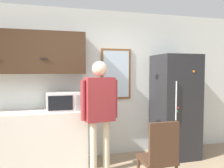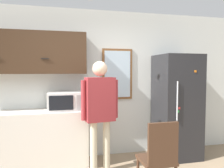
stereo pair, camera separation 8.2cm
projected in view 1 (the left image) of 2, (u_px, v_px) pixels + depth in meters
The scene contains 8 objects.
back_wall at pixel (92, 84), 4.04m from camera, with size 6.00×0.06×2.70m.
counter at pixel (22, 141), 3.49m from camera, with size 2.05×0.57×0.94m.
upper_cabinets at pixel (21, 52), 3.52m from camera, with size 2.05×0.35×0.69m.
microwave at pixel (63, 101), 3.61m from camera, with size 0.54×0.39×0.30m.
person at pixel (100, 105), 3.36m from camera, with size 0.59×0.28×1.74m.
refrigerator at pixel (175, 106), 4.06m from camera, with size 0.72×0.73×1.88m.
chair at pixel (160, 155), 2.76m from camera, with size 0.43×0.43×0.97m.
window at pixel (116, 74), 4.10m from camera, with size 0.57×0.05×0.95m.
Camera 1 is at (-0.66, -2.01, 1.59)m, focal length 35.00 mm.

